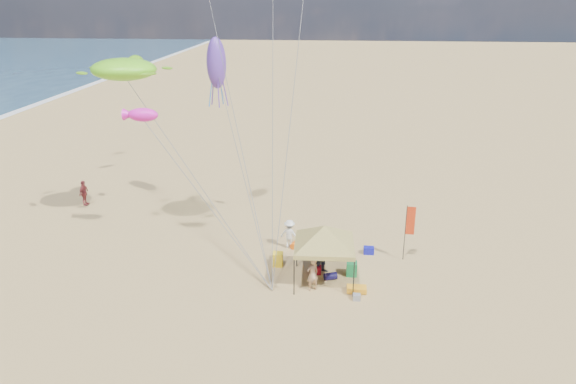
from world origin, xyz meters
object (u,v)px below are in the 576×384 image
at_px(person_near_b, 323,255).
at_px(person_near_c, 290,234).
at_px(chair_yellow, 278,259).
at_px(person_far_a, 84,193).
at_px(feather_flag, 409,224).
at_px(canopy_tent, 325,228).
at_px(cooler_red, 316,270).
at_px(cooler_blue, 369,250).
at_px(beach_cart, 357,289).
at_px(person_near_a, 312,274).
at_px(chair_green, 352,269).

relative_size(person_near_b, person_near_c, 1.18).
height_order(chair_yellow, person_near_c, person_near_c).
xyz_separation_m(person_near_b, person_far_a, (-15.74, 7.49, -0.12)).
relative_size(feather_flag, person_near_b, 1.58).
distance_m(canopy_tent, person_near_c, 4.34).
distance_m(feather_flag, cooler_red, 5.30).
relative_size(cooler_blue, chair_yellow, 0.77).
height_order(canopy_tent, person_near_b, canopy_tent).
bearing_deg(person_near_b, canopy_tent, -119.46).
relative_size(beach_cart, person_near_a, 0.54).
bearing_deg(beach_cart, person_far_a, 151.97).
distance_m(canopy_tent, feather_flag, 4.98).
distance_m(chair_yellow, person_far_a, 15.12).
xyz_separation_m(feather_flag, person_near_b, (-4.24, -1.77, -1.06)).
relative_size(feather_flag, cooler_red, 5.60).
height_order(person_near_b, person_near_c, person_near_b).
xyz_separation_m(feather_flag, person_near_c, (-6.15, 0.80, -1.21)).
xyz_separation_m(canopy_tent, cooler_red, (-0.40, 0.67, -2.60)).
distance_m(person_near_a, person_far_a, 17.82).
height_order(person_near_b, person_far_a, person_near_b).
height_order(canopy_tent, person_near_c, canopy_tent).
height_order(beach_cart, person_far_a, person_far_a).
relative_size(cooler_red, cooler_blue, 1.00).
relative_size(feather_flag, beach_cart, 3.36).
height_order(person_near_a, person_near_c, person_near_a).
distance_m(feather_flag, person_near_a, 5.94).
bearing_deg(chair_yellow, beach_cart, -30.10).
height_order(chair_green, person_near_b, person_near_b).
xyz_separation_m(canopy_tent, cooler_blue, (2.31, 3.04, -2.60)).
relative_size(canopy_tent, feather_flag, 1.80).
height_order(cooler_blue, beach_cart, cooler_blue).
bearing_deg(person_near_c, person_near_a, 125.65).
height_order(feather_flag, chair_green, feather_flag).
xyz_separation_m(chair_green, person_near_b, (-1.39, 0.11, 0.61)).
relative_size(chair_yellow, beach_cart, 0.78).
distance_m(chair_yellow, person_near_b, 2.45).
bearing_deg(person_near_c, cooler_red, 136.63).
bearing_deg(feather_flag, cooler_red, -157.90).
height_order(feather_flag, beach_cart, feather_flag).
xyz_separation_m(cooler_blue, chair_yellow, (-4.66, -1.75, 0.16)).
height_order(canopy_tent, chair_yellow, canopy_tent).
bearing_deg(cooler_blue, chair_green, -111.68).
distance_m(chair_green, person_near_c, 4.28).
relative_size(cooler_blue, beach_cart, 0.60).
bearing_deg(chair_yellow, cooler_blue, 20.54).
distance_m(cooler_red, chair_yellow, 2.05).
height_order(canopy_tent, cooler_red, canopy_tent).
distance_m(beach_cart, person_near_a, 2.14).
distance_m(canopy_tent, person_near_a, 2.21).
bearing_deg(person_near_b, feather_flag, -9.37).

